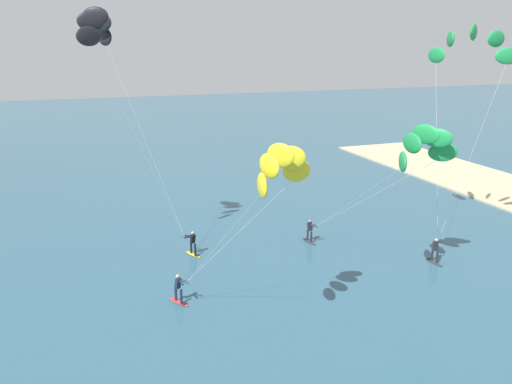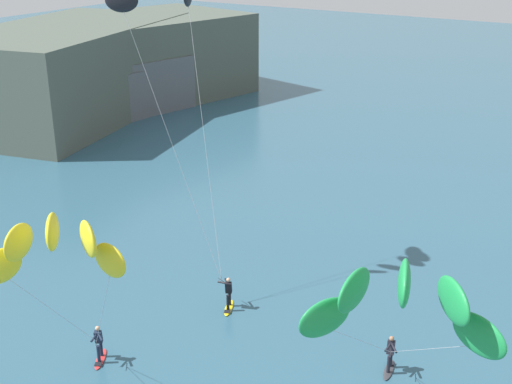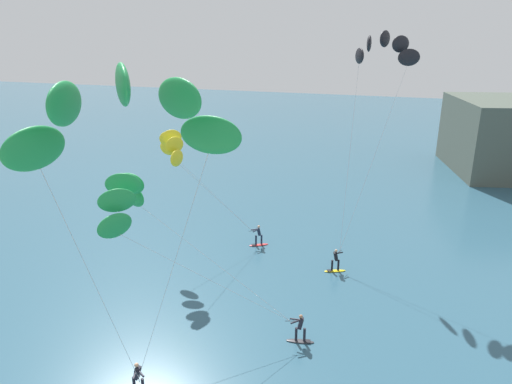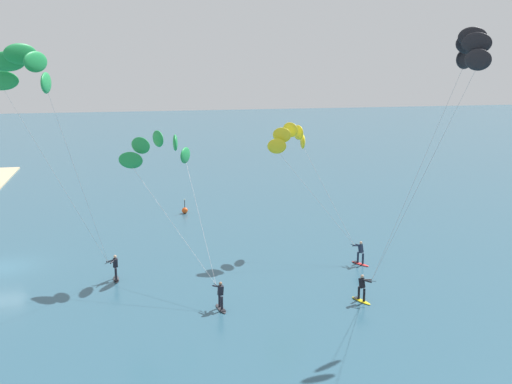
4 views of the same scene
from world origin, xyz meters
TOP-DOWN VIEW (x-y plane):
  - ground_plane at (0.00, 0.00)m, footprint 240.00×240.00m
  - kitesurfer_nearshore at (2.37, 10.94)m, footprint 10.37×5.89m
  - kitesurfer_mid_water at (7.32, 3.59)m, footprint 6.98×6.93m
  - kitesurfer_far_out at (-0.34, 20.78)m, footprint 7.35×6.36m
  - kitesurfer_downwind at (12.32, 26.88)m, footprint 4.94×6.81m
  - marker_buoy at (-12.40, 13.69)m, footprint 0.56×0.56m

SIDE VIEW (x-z plane):
  - ground_plane at x=0.00m, z-range 0.00..0.00m
  - marker_buoy at x=-12.40m, z-range -0.39..0.99m
  - kitesurfer_nearshore at x=2.37m, z-range 3.22..12.71m
  - kitesurfer_far_out at x=-0.34m, z-range 3.29..12.82m
  - kitesurfer_mid_water at x=7.32m, z-range 5.71..20.69m
  - kitesurfer_downwind at x=12.32m, z-range 6.12..21.96m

